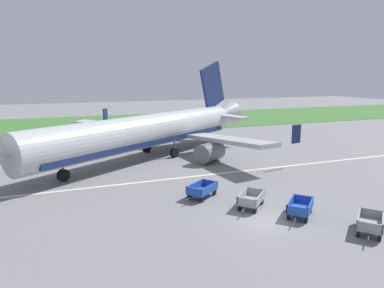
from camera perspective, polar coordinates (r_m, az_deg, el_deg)
ground_plane at (r=23.49m, az=11.77°, el=-12.23°), size 220.00×220.00×0.00m
grass_strip at (r=71.18m, az=-11.16°, el=3.54°), size 220.00×28.00×0.06m
apron_stripe at (r=32.59m, az=1.40°, el=-5.28°), size 120.00×0.36×0.01m
airplane at (r=39.63m, az=-6.78°, el=2.13°), size 33.49×28.08×11.34m
baggage_cart_second_in_row at (r=23.67m, az=27.43°, el=-11.54°), size 3.20×2.84×1.07m
baggage_cart_third_in_row at (r=24.49m, az=17.49°, el=-10.01°), size 3.12×2.94×1.07m
baggage_cart_fourth_in_row at (r=25.21m, az=9.78°, el=-9.02°), size 3.08×2.98×1.07m
baggage_cart_far_end at (r=26.83m, az=1.68°, el=-7.60°), size 3.31×2.68×1.07m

